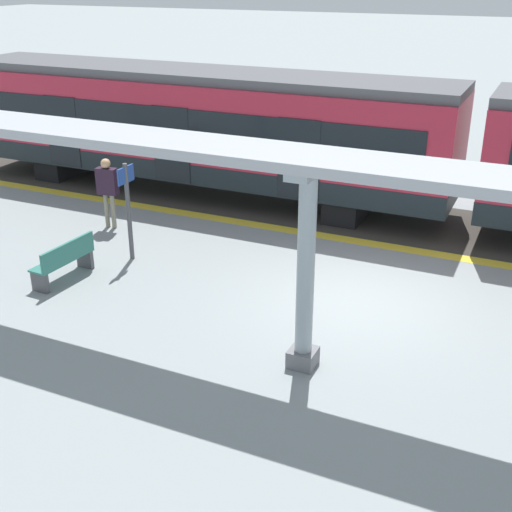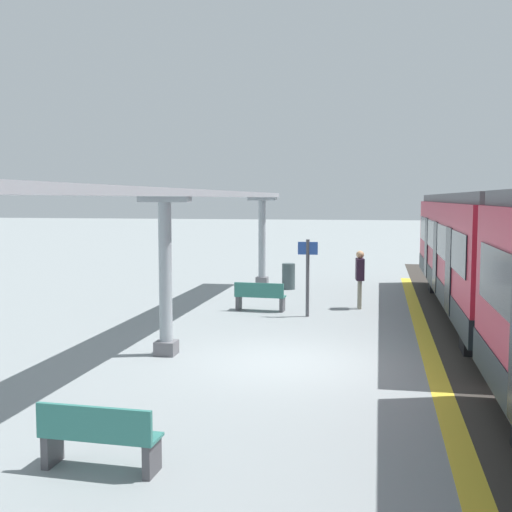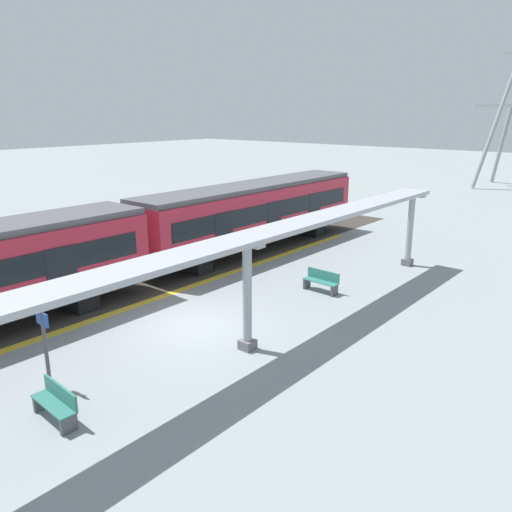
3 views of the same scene
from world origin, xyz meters
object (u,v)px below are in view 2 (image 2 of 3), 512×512
object	(u,v)px
train_near_carriage	(483,252)
bench_near_end	(260,296)
bench_mid_platform	(98,437)
canopy_pillar_nearest	(262,241)
canopy_pillar_second	(165,275)
trash_bin	(289,276)
platform_info_sign	(308,270)
passenger_waiting_near_edge	(360,272)

from	to	relation	value
train_near_carriage	bench_near_end	distance (m)	6.53
train_near_carriage	bench_mid_platform	distance (m)	13.53
bench_mid_platform	canopy_pillar_nearest	bearing A→B (deg)	-86.31
canopy_pillar_second	train_near_carriage	bearing A→B (deg)	-140.37
canopy_pillar_second	trash_bin	xyz separation A→B (m)	(-1.19, -10.41, -1.25)
train_near_carriage	canopy_pillar_second	xyz separation A→B (m)	(7.36, 6.10, -0.11)
trash_bin	platform_info_sign	distance (m)	5.58
canopy_pillar_nearest	canopy_pillar_second	world-z (taller)	same
bench_near_end	canopy_pillar_nearest	bearing A→B (deg)	-80.29
trash_bin	passenger_waiting_near_edge	distance (m)	4.68
canopy_pillar_nearest	trash_bin	bearing A→B (deg)	138.46
canopy_pillar_second	bench_mid_platform	distance (m)	6.07
canopy_pillar_second	platform_info_sign	xyz separation A→B (m)	(-2.49, -5.04, -0.40)
train_near_carriage	canopy_pillar_second	distance (m)	9.56
passenger_waiting_near_edge	canopy_pillar_nearest	bearing A→B (deg)	-51.00
canopy_pillar_nearest	canopy_pillar_second	xyz separation A→B (m)	(0.00, 11.46, 0.00)
canopy_pillar_nearest	bench_mid_platform	bearing A→B (deg)	93.69
train_near_carriage	passenger_waiting_near_edge	xyz separation A→B (m)	(3.46, -0.55, -0.72)
trash_bin	bench_near_end	bearing A→B (deg)	87.62
bench_near_end	bench_mid_platform	distance (m)	11.49
bench_near_end	bench_mid_platform	xyz separation A→B (m)	(-0.12, 11.49, 0.00)
train_near_carriage	passenger_waiting_near_edge	size ratio (longest dim) A/B	8.19
platform_info_sign	canopy_pillar_nearest	bearing A→B (deg)	-68.84
canopy_pillar_nearest	bench_mid_platform	xyz separation A→B (m)	(-1.12, 17.29, -1.28)
train_near_carriage	passenger_waiting_near_edge	world-z (taller)	train_near_carriage
canopy_pillar_nearest	trash_bin	xyz separation A→B (m)	(-1.19, 1.05, -1.25)
train_near_carriage	canopy_pillar_nearest	xyz separation A→B (m)	(7.36, -5.37, -0.11)
canopy_pillar_nearest	bench_near_end	distance (m)	6.02
train_near_carriage	passenger_waiting_near_edge	distance (m)	3.58
canopy_pillar_nearest	bench_near_end	bearing A→B (deg)	99.71
bench_mid_platform	trash_bin	world-z (taller)	trash_bin
train_near_carriage	bench_near_end	xyz separation A→B (m)	(6.37, 0.44, -1.39)
canopy_pillar_nearest	platform_info_sign	world-z (taller)	canopy_pillar_nearest
canopy_pillar_second	passenger_waiting_near_edge	bearing A→B (deg)	-120.43
canopy_pillar_nearest	passenger_waiting_near_edge	world-z (taller)	canopy_pillar_nearest
canopy_pillar_nearest	bench_near_end	size ratio (longest dim) A/B	2.23
bench_near_end	trash_bin	xyz separation A→B (m)	(-0.20, -4.75, 0.03)
canopy_pillar_second	passenger_waiting_near_edge	world-z (taller)	canopy_pillar_second
train_near_carriage	bench_mid_platform	bearing A→B (deg)	62.35
bench_mid_platform	trash_bin	size ratio (longest dim) A/B	1.59
canopy_pillar_nearest	passenger_waiting_near_edge	bearing A→B (deg)	129.00
canopy_pillar_nearest	bench_mid_platform	distance (m)	17.37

